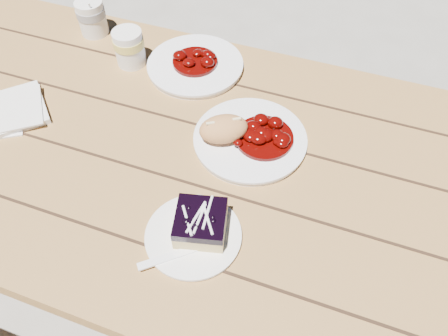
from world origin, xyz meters
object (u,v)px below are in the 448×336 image
(dessert_plate, at_px, (193,236))
(second_plate, at_px, (195,66))
(second_cup, at_px, (129,48))
(picnic_table, at_px, (163,184))
(blueberry_cake, at_px, (201,223))
(main_plate, at_px, (250,140))
(coffee_cup, at_px, (92,18))
(bread_roll, at_px, (224,129))

(dessert_plate, xyz_separation_m, second_plate, (-0.18, 0.46, 0.00))
(second_plate, relative_size, second_cup, 2.58)
(picnic_table, height_order, blueberry_cake, blueberry_cake)
(dessert_plate, bearing_deg, second_plate, 111.75)
(main_plate, xyz_separation_m, coffee_cup, (-0.53, 0.24, 0.04))
(picnic_table, bearing_deg, second_plate, 92.00)
(bread_roll, bearing_deg, main_plate, 19.98)
(picnic_table, relative_size, main_plate, 8.17)
(blueberry_cake, bearing_deg, coffee_cup, 122.41)
(picnic_table, bearing_deg, blueberry_cake, -44.22)
(dessert_plate, height_order, second_plate, second_plate)
(dessert_plate, height_order, coffee_cup, coffee_cup)
(picnic_table, relative_size, dessert_plate, 11.35)
(blueberry_cake, xyz_separation_m, second_plate, (-0.19, 0.44, -0.03))
(dessert_plate, bearing_deg, coffee_cup, 134.83)
(second_plate, bearing_deg, coffee_cup, 171.31)
(picnic_table, distance_m, dessert_plate, 0.31)
(main_plate, height_order, blueberry_cake, blueberry_cake)
(main_plate, relative_size, dessert_plate, 1.39)
(blueberry_cake, distance_m, second_plate, 0.48)
(coffee_cup, distance_m, second_plate, 0.33)
(main_plate, distance_m, coffee_cup, 0.59)
(picnic_table, bearing_deg, second_cup, 126.99)
(picnic_table, relative_size, blueberry_cake, 17.99)
(coffee_cup, bearing_deg, blueberry_cake, -43.75)
(picnic_table, bearing_deg, dessert_plate, -48.12)
(main_plate, height_order, second_cup, second_cup)
(picnic_table, distance_m, second_cup, 0.36)
(dessert_plate, bearing_deg, picnic_table, 131.88)
(blueberry_cake, bearing_deg, second_plate, 99.67)
(blueberry_cake, bearing_deg, bread_roll, 85.54)
(dessert_plate, relative_size, second_cup, 1.89)
(picnic_table, relative_size, second_cup, 21.44)
(dessert_plate, xyz_separation_m, blueberry_cake, (0.01, 0.01, 0.03))
(dessert_plate, distance_m, second_cup, 0.55)
(second_plate, distance_m, second_cup, 0.17)
(dessert_plate, distance_m, second_plate, 0.49)
(dessert_plate, relative_size, second_plate, 0.73)
(dessert_plate, height_order, second_cup, second_cup)
(blueberry_cake, bearing_deg, second_cup, 117.28)
(bread_roll, height_order, second_plate, bread_roll)
(main_plate, height_order, coffee_cup, coffee_cup)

